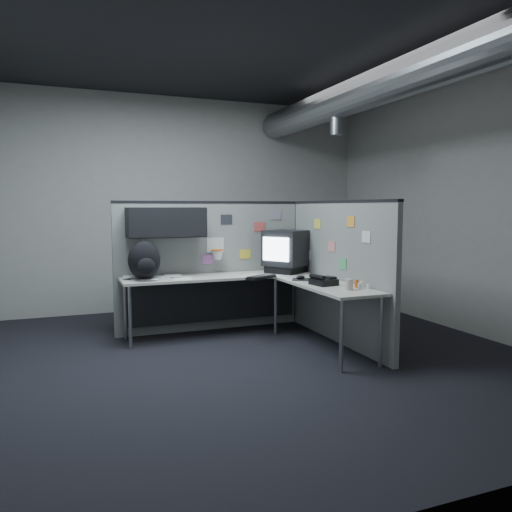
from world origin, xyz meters
name	(u,v)px	position (x,y,z in m)	size (l,w,h in m)	color
room	(305,155)	(0.56, 0.00, 2.10)	(5.62, 5.62, 3.22)	black
partition_back	(200,252)	(-0.25, 1.23, 1.00)	(2.44, 0.42, 1.63)	slate
partition_right	(338,271)	(1.10, 0.22, 0.82)	(0.07, 2.23, 1.63)	slate
desk	(245,287)	(0.15, 0.70, 0.61)	(2.31, 2.11, 0.73)	beige
monitor	(286,251)	(0.79, 0.95, 1.01)	(0.65, 0.65, 0.53)	black
keyboard	(261,277)	(0.29, 0.57, 0.75)	(0.42, 0.32, 0.04)	black
mouse	(301,278)	(0.67, 0.30, 0.75)	(0.27, 0.29, 0.05)	black
phone	(323,281)	(0.72, -0.13, 0.77)	(0.26, 0.28, 0.12)	black
bottles	(361,285)	(0.97, -0.47, 0.76)	(0.13, 0.16, 0.08)	silver
cup	(349,284)	(0.80, -0.51, 0.79)	(0.08, 0.08, 0.11)	#BCB1A6
papers	(156,277)	(-0.84, 1.03, 0.74)	(0.79, 0.56, 0.02)	white
backpack	(144,261)	(-0.98, 0.93, 0.95)	(0.44, 0.43, 0.45)	black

